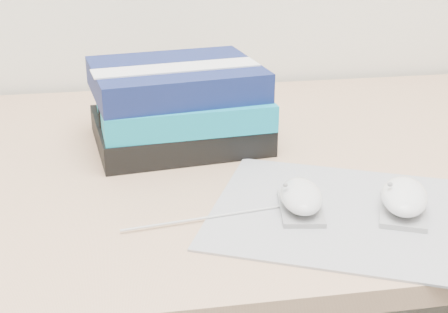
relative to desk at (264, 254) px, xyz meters
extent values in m
cube|color=tan|center=(0.00, -0.06, 0.22)|extent=(1.60, 0.80, 0.03)
cube|color=tan|center=(0.00, 0.32, -0.15)|extent=(1.52, 0.03, 0.35)
cube|color=gray|center=(0.05, -0.30, 0.24)|extent=(0.45, 0.41, 0.00)
cube|color=gray|center=(-0.02, -0.28, 0.24)|extent=(0.07, 0.11, 0.01)
ellipsoid|color=silver|center=(-0.02, -0.28, 0.26)|extent=(0.07, 0.11, 0.03)
ellipsoid|color=gray|center=(-0.04, -0.28, 0.28)|extent=(0.01, 0.01, 0.01)
cube|color=#A09FA2|center=(0.11, -0.30, 0.24)|extent=(0.10, 0.12, 0.01)
ellipsoid|color=white|center=(0.11, -0.30, 0.26)|extent=(0.10, 0.12, 0.03)
ellipsoid|color=gray|center=(0.09, -0.30, 0.28)|extent=(0.01, 0.01, 0.01)
cylinder|color=silver|center=(-0.14, -0.28, 0.24)|extent=(0.24, 0.04, 0.00)
cube|color=black|center=(-0.15, 0.00, 0.26)|extent=(0.30, 0.25, 0.04)
cube|color=#1091B2|center=(-0.15, 0.00, 0.30)|extent=(0.29, 0.23, 0.04)
cube|color=navy|center=(-0.16, 0.01, 0.35)|extent=(0.29, 0.25, 0.05)
cube|color=white|center=(-0.16, -0.02, 0.37)|extent=(0.27, 0.09, 0.00)
cube|color=black|center=(-0.20, -0.04, 0.27)|extent=(0.16, 0.14, 0.08)
cylinder|color=black|center=(-0.20, -0.04, 0.32)|extent=(0.16, 0.14, 0.10)
camera|label=1|loc=(-0.24, -0.99, 0.62)|focal=50.00mm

